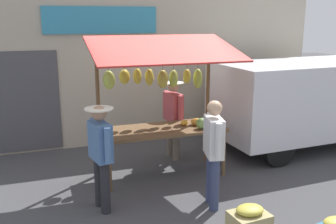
# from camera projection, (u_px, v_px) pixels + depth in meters

# --- Properties ---
(ground_plane) EXTENTS (40.00, 40.00, 0.00)m
(ground_plane) POSITION_uv_depth(u_px,v_px,m) (163.00, 174.00, 7.11)
(ground_plane) COLOR #424244
(street_backdrop) EXTENTS (9.00, 0.30, 3.40)m
(street_backdrop) POSITION_uv_depth(u_px,v_px,m) (129.00, 68.00, 8.70)
(street_backdrop) COLOR #B2A893
(street_backdrop) RESTS_ON ground
(market_stall) EXTENTS (2.50, 1.46, 2.50)m
(market_stall) POSITION_uv_depth(u_px,v_px,m) (163.00, 90.00, 6.81)
(market_stall) COLOR brown
(market_stall) RESTS_ON ground
(vendor_with_sunhat) EXTENTS (0.41, 0.68, 1.60)m
(vendor_with_sunhat) POSITION_uv_depth(u_px,v_px,m) (173.00, 113.00, 7.73)
(vendor_with_sunhat) COLOR #726656
(vendor_with_sunhat) RESTS_ON ground
(shopper_with_shopping_bag) EXTENTS (0.41, 0.68, 1.59)m
(shopper_with_shopping_bag) POSITION_uv_depth(u_px,v_px,m) (101.00, 150.00, 5.61)
(shopper_with_shopping_bag) COLOR #232328
(shopper_with_shopping_bag) RESTS_ON ground
(shopper_with_ponytail) EXTENTS (0.33, 0.69, 1.64)m
(shopper_with_ponytail) POSITION_uv_depth(u_px,v_px,m) (213.00, 146.00, 5.71)
(shopper_with_ponytail) COLOR navy
(shopper_with_ponytail) RESTS_ON ground
(parked_van) EXTENTS (4.48, 2.05, 1.88)m
(parked_van) POSITION_uv_depth(u_px,v_px,m) (307.00, 96.00, 8.49)
(parked_van) COLOR silver
(parked_van) RESTS_ON ground
(produce_crate_near) EXTENTS (0.53, 0.44, 0.39)m
(produce_crate_near) POSITION_uv_depth(u_px,v_px,m) (249.00, 220.00, 5.15)
(produce_crate_near) COLOR tan
(produce_crate_near) RESTS_ON ground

